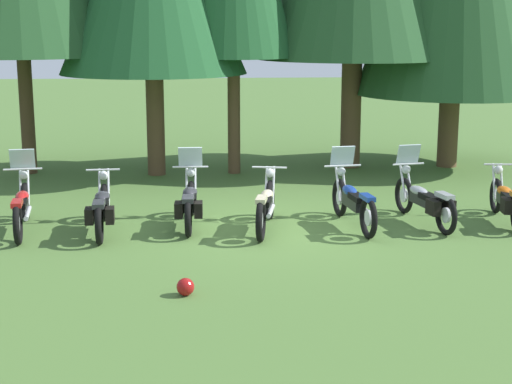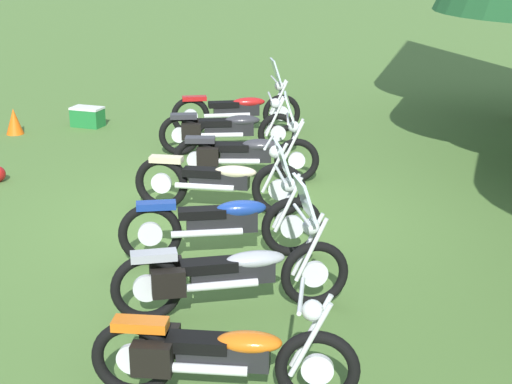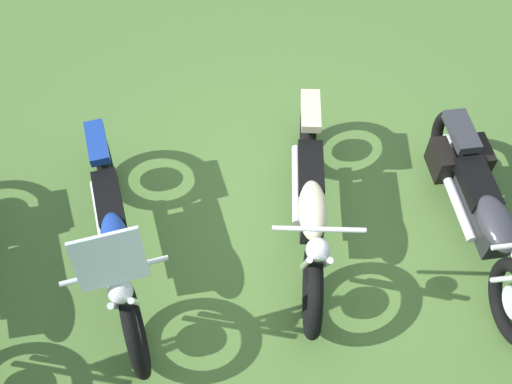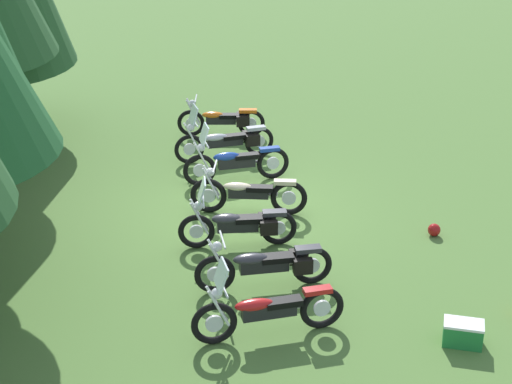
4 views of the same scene
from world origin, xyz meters
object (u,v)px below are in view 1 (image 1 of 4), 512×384
object	(u,v)px
motorcycle_0	(22,206)
motorcycle_6	(508,200)
motorcycle_4	(353,201)
motorcycle_1	(102,208)
motorcycle_3	(266,205)
motorcycle_2	(190,202)
motorcycle_5	(425,200)
dropped_helmet	(185,287)

from	to	relation	value
motorcycle_0	motorcycle_6	xyz separation A→B (m)	(8.70, -0.09, -0.03)
motorcycle_4	motorcycle_1	bearing A→B (deg)	84.21
motorcycle_3	motorcycle_6	distance (m)	4.43
motorcycle_1	motorcycle_6	size ratio (longest dim) A/B	1.09
motorcycle_3	motorcycle_6	xyz separation A→B (m)	(4.43, 0.11, -0.01)
motorcycle_1	motorcycle_2	distance (m)	1.55
motorcycle_1	motorcycle_5	world-z (taller)	motorcycle_5
motorcycle_6	dropped_helmet	size ratio (longest dim) A/B	8.93
motorcycle_1	motorcycle_2	bearing A→B (deg)	-81.91
motorcycle_5	motorcycle_0	bearing A→B (deg)	79.27
motorcycle_1	motorcycle_2	xyz separation A→B (m)	(1.52, 0.30, 0.01)
motorcycle_1	dropped_helmet	xyz separation A→B (m)	(1.48, -3.40, -0.32)
motorcycle_2	motorcycle_3	bearing A→B (deg)	-101.25
motorcycle_3	motorcycle_6	bearing A→B (deg)	-77.68
motorcycle_0	dropped_helmet	distance (m)	4.62
motorcycle_4	motorcycle_0	bearing A→B (deg)	82.01
motorcycle_2	motorcycle_3	world-z (taller)	motorcycle_2
motorcycle_3	motorcycle_6	world-z (taller)	motorcycle_3
motorcycle_2	motorcycle_6	bearing A→B (deg)	-90.25
motorcycle_2	motorcycle_6	distance (m)	5.78
motorcycle_1	dropped_helmet	world-z (taller)	motorcycle_1
motorcycle_6	motorcycle_1	bearing A→B (deg)	97.61
motorcycle_2	motorcycle_4	xyz separation A→B (m)	(2.92, -0.21, 0.02)
dropped_helmet	motorcycle_6	bearing A→B (deg)	31.05
motorcycle_4	dropped_helmet	xyz separation A→B (m)	(-2.96, -3.50, -0.35)
motorcycle_4	motorcycle_2	bearing A→B (deg)	78.90
motorcycle_5	dropped_helmet	distance (m)	5.60
motorcycle_5	motorcycle_1	bearing A→B (deg)	81.13
motorcycle_1	motorcycle_2	world-z (taller)	motorcycle_2
motorcycle_1	dropped_helmet	size ratio (longest dim) A/B	9.71
motorcycle_4	motorcycle_5	size ratio (longest dim) A/B	1.00
dropped_helmet	motorcycle_2	bearing A→B (deg)	89.31
motorcycle_2	motorcycle_3	size ratio (longest dim) A/B	0.95
motorcycle_6	motorcycle_2	bearing A→B (deg)	94.81
motorcycle_1	motorcycle_4	bearing A→B (deg)	-91.93
motorcycle_1	motorcycle_0	bearing A→B (deg)	79.00
motorcycle_0	motorcycle_3	xyz separation A→B (m)	(4.27, -0.20, -0.02)
motorcycle_0	motorcycle_3	bearing A→B (deg)	-100.11
motorcycle_1	motorcycle_5	distance (m)	5.78
motorcycle_1	motorcycle_6	distance (m)	7.30
motorcycle_2	dropped_helmet	bearing A→B (deg)	-178.97
motorcycle_6	motorcycle_0	bearing A→B (deg)	96.20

